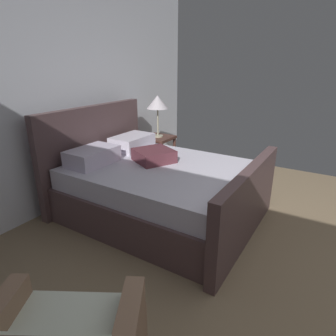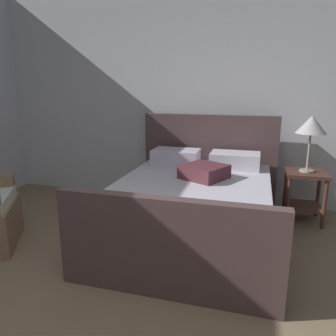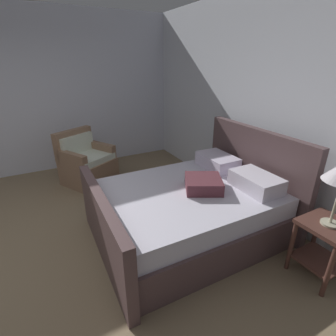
# 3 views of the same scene
# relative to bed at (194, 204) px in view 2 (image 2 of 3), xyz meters

# --- Properties ---
(wall_back) EXTENTS (5.54, 0.12, 2.84)m
(wall_back) POSITION_rel_bed_xyz_m (-0.26, 1.21, 1.07)
(wall_back) COLOR silver
(wall_back) RESTS_ON ground
(bed) EXTENTS (1.73, 2.14, 1.20)m
(bed) POSITION_rel_bed_xyz_m (0.00, 0.00, 0.00)
(bed) COLOR brown
(bed) RESTS_ON ground
(nightstand_right) EXTENTS (0.44, 0.44, 0.60)m
(nightstand_right) POSITION_rel_bed_xyz_m (1.17, 0.74, 0.05)
(nightstand_right) COLOR #533128
(nightstand_right) RESTS_ON ground
(table_lamp_right) EXTENTS (0.33, 0.33, 0.64)m
(table_lamp_right) POSITION_rel_bed_xyz_m (1.17, 0.74, 0.77)
(table_lamp_right) COLOR #B7B293
(table_lamp_right) RESTS_ON nightstand_right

